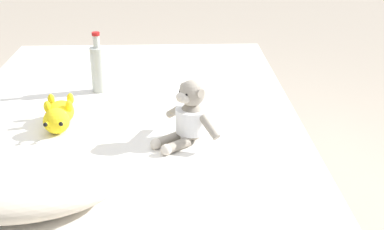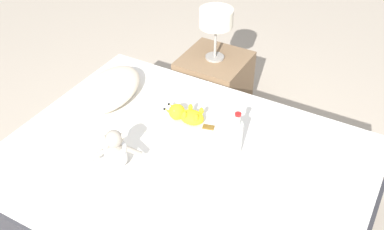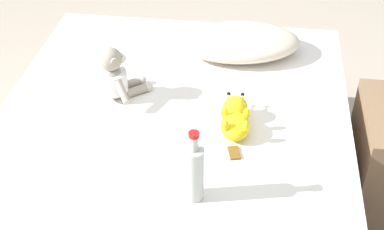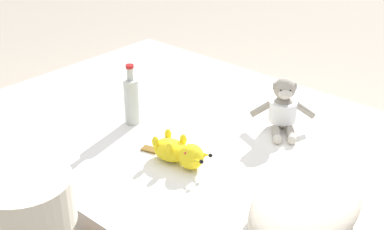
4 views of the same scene
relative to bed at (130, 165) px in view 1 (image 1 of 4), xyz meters
The scene contains 6 objects.
ground_plane 0.26m from the bed, ahead, with size 16.00×16.00×0.00m, color #B7A893.
bed is the anchor object (origin of this frame).
pillow 0.82m from the bed, 71.83° to the left, with size 0.60×0.42×0.13m.
plush_monkey 0.54m from the bed, 130.29° to the left, with size 0.25×0.26×0.24m.
plush_yellow_creature 0.43m from the bed, 32.03° to the left, with size 0.12×0.33×0.10m.
glass_bottle 0.47m from the bed, 57.65° to the right, with size 0.07×0.07×0.28m.
Camera 1 is at (-0.20, 2.01, 1.38)m, focal length 48.10 mm.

